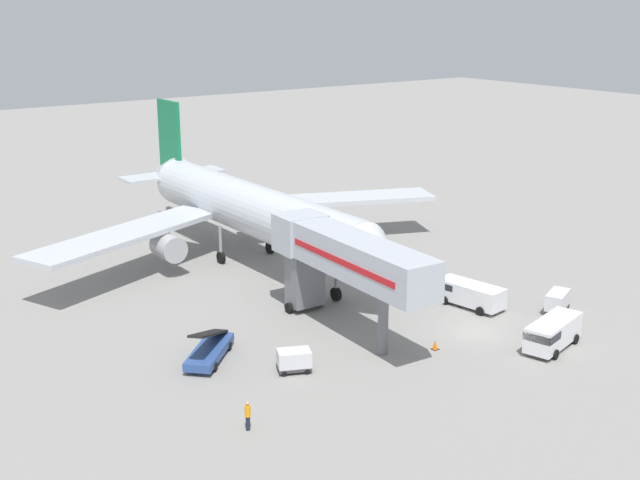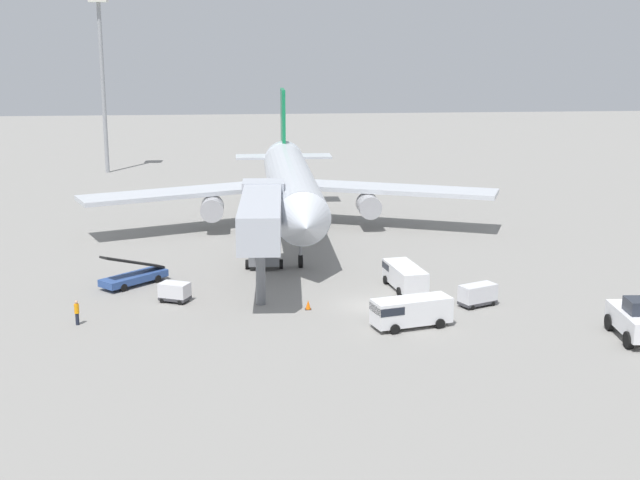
# 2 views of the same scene
# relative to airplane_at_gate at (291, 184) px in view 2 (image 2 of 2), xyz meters

# --- Properties ---
(ground_plane) EXTENTS (300.00, 300.00, 0.00)m
(ground_plane) POSITION_rel_airplane_at_gate_xyz_m (4.16, -24.29, -4.83)
(ground_plane) COLOR gray
(airplane_at_gate) EXTENTS (41.67, 39.83, 13.04)m
(airplane_at_gate) POSITION_rel_airplane_at_gate_xyz_m (0.00, 0.00, 0.00)
(airplane_at_gate) COLOR silver
(airplane_at_gate) RESTS_ON ground
(jet_bridge) EXTENTS (4.07, 16.19, 7.37)m
(jet_bridge) POSITION_rel_airplane_at_gate_xyz_m (-3.33, -18.31, 0.65)
(jet_bridge) COLOR #B2B7C1
(jet_bridge) RESTS_ON ground
(pushback_tug) EXTENTS (2.88, 5.52, 2.77)m
(pushback_tug) POSITION_rel_airplane_at_gate_xyz_m (20.45, -32.91, -3.55)
(pushback_tug) COLOR white
(pushback_tug) RESTS_ON ground
(belt_loader_truck) EXTENTS (5.22, 5.16, 2.82)m
(belt_loader_truck) POSITION_rel_airplane_at_gate_xyz_m (-13.42, -17.32, -4.10)
(belt_loader_truck) COLOR #2D4C8E
(belt_loader_truck) RESTS_ON ground
(service_van_outer_right) EXTENTS (2.85, 5.62, 1.84)m
(service_van_outer_right) POSITION_rel_airplane_at_gate_xyz_m (7.57, -20.18, -3.76)
(service_van_outer_right) COLOR white
(service_van_outer_right) RESTS_ON ground
(service_van_rear_left) EXTENTS (5.69, 3.24, 2.00)m
(service_van_rear_left) POSITION_rel_airplane_at_gate_xyz_m (6.24, -29.26, -3.68)
(service_van_rear_left) COLOR white
(service_van_rear_left) RESTS_ON ground
(baggage_cart_far_left) EXTENTS (3.01, 2.31, 1.60)m
(baggage_cart_far_left) POSITION_rel_airplane_at_gate_xyz_m (12.08, -25.06, -3.95)
(baggage_cart_far_left) COLOR #38383D
(baggage_cart_far_left) RESTS_ON ground
(baggage_cart_rear_right) EXTENTS (2.46, 2.08, 1.43)m
(baggage_cart_rear_right) POSITION_rel_airplane_at_gate_xyz_m (-9.92, -22.04, -4.04)
(baggage_cart_rear_right) COLOR #38383D
(baggage_cart_rear_right) RESTS_ON ground
(ground_crew_worker_foreground) EXTENTS (0.38, 0.38, 1.73)m
(ground_crew_worker_foreground) POSITION_rel_airplane_at_gate_xyz_m (-16.16, -26.76, -3.92)
(ground_crew_worker_foreground) COLOR #1E2333
(ground_crew_worker_foreground) RESTS_ON ground
(safety_cone_alpha) EXTENTS (0.44, 0.44, 0.68)m
(safety_cone_alpha) POSITION_rel_airplane_at_gate_xyz_m (-0.25, -24.77, -4.50)
(safety_cone_alpha) COLOR black
(safety_cone_alpha) RESTS_ON ground
(apron_light_mast) EXTENTS (2.40, 2.40, 24.12)m
(apron_light_mast) POSITION_rel_airplane_at_gate_xyz_m (-23.50, 40.00, 12.07)
(apron_light_mast) COLOR #93969B
(apron_light_mast) RESTS_ON ground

